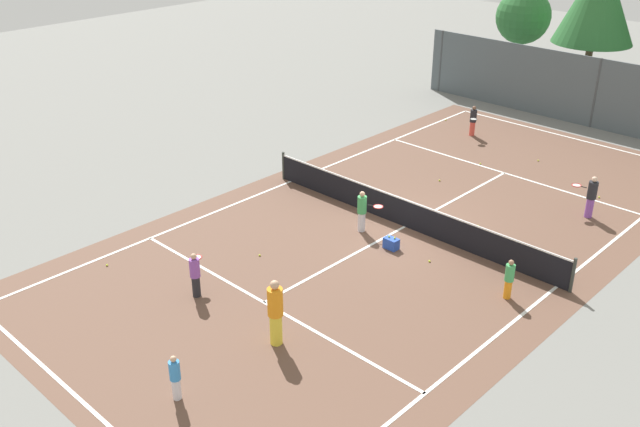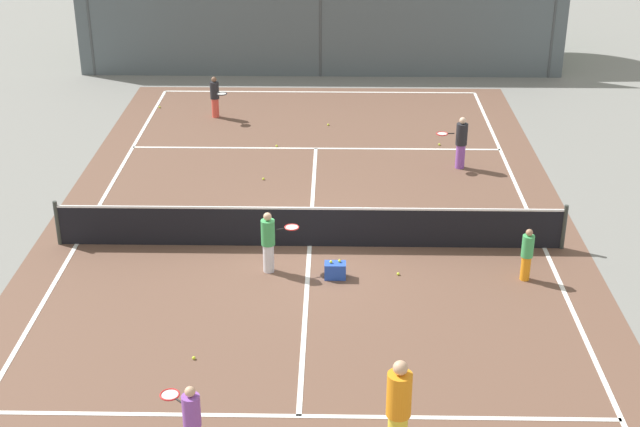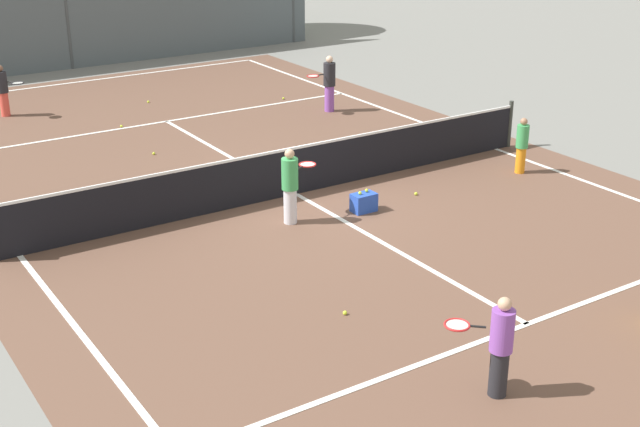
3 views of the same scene
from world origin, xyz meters
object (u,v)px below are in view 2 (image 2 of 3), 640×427
(player_3, at_px, (398,410))
(tennis_ball_6, at_px, (277,146))
(player_6, at_px, (269,241))
(tennis_ball_8, at_px, (383,215))
(player_0, at_px, (461,142))
(ball_crate, at_px, (335,270))
(tennis_ball_0, at_px, (263,179))
(tennis_ball_1, at_px, (439,145))
(tennis_ball_7, at_px, (194,358))
(tennis_ball_3, at_px, (328,125))
(tennis_ball_4, at_px, (398,274))
(player_5, at_px, (215,96))
(tennis_ball_5, at_px, (160,107))
(player_2, at_px, (527,254))
(player_4, at_px, (191,421))

(player_3, height_order, tennis_ball_6, player_3)
(player_6, height_order, tennis_ball_8, player_6)
(player_0, height_order, ball_crate, player_0)
(player_3, xyz_separation_m, tennis_ball_0, (-3.00, 11.40, -0.92))
(player_6, xyz_separation_m, ball_crate, (1.46, -0.28, -0.56))
(tennis_ball_1, bearing_deg, ball_crate, -110.72)
(tennis_ball_7, bearing_deg, tennis_ball_3, 79.71)
(tennis_ball_3, xyz_separation_m, tennis_ball_4, (1.65, -9.84, 0.00))
(tennis_ball_4, bearing_deg, tennis_ball_3, 99.52)
(player_3, bearing_deg, tennis_ball_4, 86.32)
(player_5, bearing_deg, tennis_ball_7, -84.69)
(player_3, xyz_separation_m, tennis_ball_1, (2.11, 14.16, -0.92))
(player_3, relative_size, tennis_ball_1, 28.06)
(player_5, relative_size, tennis_ball_5, 20.62)
(player_3, height_order, tennis_ball_7, player_3)
(player_5, distance_m, tennis_ball_8, 9.14)
(ball_crate, distance_m, tennis_ball_5, 13.09)
(player_2, xyz_separation_m, player_5, (-8.09, 10.73, 0.08))
(player_4, bearing_deg, tennis_ball_5, 101.93)
(player_6, height_order, tennis_ball_3, player_6)
(tennis_ball_7, bearing_deg, player_5, 95.31)
(tennis_ball_5, height_order, tennis_ball_6, same)
(tennis_ball_6, bearing_deg, tennis_ball_5, 139.19)
(tennis_ball_7, bearing_deg, tennis_ball_4, 39.61)
(tennis_ball_4, xyz_separation_m, tennis_ball_6, (-3.18, 7.90, 0.00))
(player_6, bearing_deg, player_4, -97.26)
(player_0, bearing_deg, player_2, -84.23)
(player_3, xyz_separation_m, tennis_ball_4, (0.39, 6.06, -0.92))
(ball_crate, bearing_deg, player_2, -0.02)
(player_2, distance_m, tennis_ball_8, 4.40)
(player_6, bearing_deg, tennis_ball_0, 95.85)
(player_4, bearing_deg, player_0, 65.16)
(tennis_ball_1, height_order, tennis_ball_6, same)
(tennis_ball_3, bearing_deg, player_6, -97.08)
(player_0, height_order, player_5, player_0)
(tennis_ball_6, xyz_separation_m, tennis_ball_7, (-0.86, -11.25, 0.00))
(tennis_ball_5, xyz_separation_m, tennis_ball_6, (4.18, -3.61, 0.00))
(ball_crate, height_order, tennis_ball_4, ball_crate)
(tennis_ball_4, bearing_deg, tennis_ball_7, -140.39)
(tennis_ball_4, relative_size, tennis_ball_8, 1.00)
(player_6, bearing_deg, player_2, -2.88)
(tennis_ball_7, bearing_deg, player_0, 57.60)
(tennis_ball_5, height_order, tennis_ball_7, same)
(player_4, relative_size, tennis_ball_7, 20.63)
(player_6, distance_m, tennis_ball_5, 12.25)
(tennis_ball_1, bearing_deg, tennis_ball_7, -116.73)
(player_0, bearing_deg, player_5, 150.18)
(tennis_ball_1, height_order, tennis_ball_3, same)
(player_5, height_order, tennis_ball_8, player_5)
(player_4, relative_size, ball_crate, 2.90)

